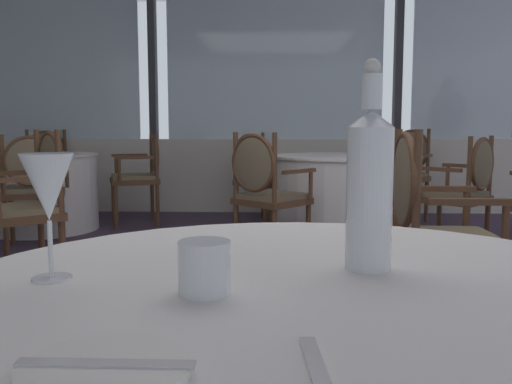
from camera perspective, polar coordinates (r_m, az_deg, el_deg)
ground_plane at (r=2.75m, az=1.59°, el=-14.25°), size 13.28×13.28×0.00m
window_wall_far at (r=6.40m, az=1.91°, el=8.32°), size 9.00×0.14×2.92m
side_plate at (r=0.60m, az=-15.32°, el=-17.30°), size 0.17×0.17×0.01m
butter_knife at (r=0.60m, az=-15.33°, el=-16.84°), size 0.18×0.02×0.00m
dinner_fork at (r=0.59m, az=6.46°, el=-18.10°), size 0.03×0.18×0.00m
water_bottle at (r=0.97m, az=11.69°, el=0.71°), size 0.08×0.08×0.36m
wine_glass at (r=0.95m, az=-20.77°, el=0.25°), size 0.09×0.09×0.21m
water_tumbler at (r=0.83m, az=-5.36°, el=-7.79°), size 0.08×0.08×0.08m
background_table_0 at (r=5.05m, az=9.25°, el=-0.38°), size 1.33×1.33×0.73m
dining_chair_0_0 at (r=5.97m, az=15.17°, el=2.54°), size 0.66×0.65×0.97m
dining_chair_0_1 at (r=5.71m, az=0.19°, el=2.23°), size 0.65×0.66×0.93m
dining_chair_0_2 at (r=4.18m, az=0.87°, el=0.69°), size 0.66×0.65×0.95m
dining_chair_0_3 at (r=4.52m, az=20.77°, el=0.65°), size 0.65×0.66×0.92m
dining_chair_1_2 at (r=3.67m, az=-22.31°, el=-0.28°), size 0.65×0.66×0.97m
background_table_2 at (r=5.67m, az=-21.32°, el=0.00°), size 1.07×1.07×0.73m
dining_chair_2_0 at (r=5.67m, az=-11.72°, el=2.18°), size 0.59×0.63×0.92m
dining_chair_2_1 at (r=6.61m, az=-20.88°, el=2.53°), size 0.63×0.59×0.96m
dining_chair_2_3 at (r=4.70m, az=-22.12°, el=0.99°), size 0.63×0.59×0.93m
dining_chair_3_1 at (r=2.70m, az=17.48°, el=-2.56°), size 0.47×0.54×0.97m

